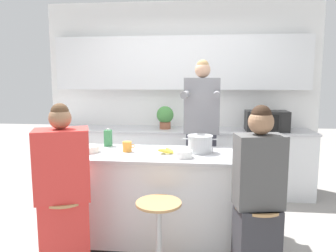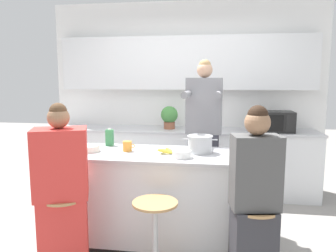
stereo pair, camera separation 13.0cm
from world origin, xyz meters
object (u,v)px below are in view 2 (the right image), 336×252
fruit_bowl (88,148)px  bar_stool_leftmost (65,232)px  microwave (272,121)px  potted_plant (169,116)px  person_wrapped_blanket (62,194)px  juice_carton (110,137)px  coffee_cup_near (127,146)px  banana_bunch (166,151)px  kitchen_island (167,198)px  bar_stool_center (155,238)px  bar_stool_rightmost (254,245)px  cooking_pot (200,144)px  person_cooking (204,142)px  person_seated_near (254,207)px

fruit_bowl → bar_stool_leftmost: bearing=-89.8°
microwave → potted_plant: (-1.38, 0.04, 0.04)m
person_wrapped_blanket → juice_carton: bearing=61.8°
coffee_cup_near → potted_plant: (0.20, 1.46, 0.13)m
banana_bunch → microwave: bearing=51.1°
kitchen_island → bar_stool_center: (0.00, -0.61, -0.11)m
juice_carton → bar_stool_center: bearing=-53.1°
kitchen_island → person_wrapped_blanket: size_ratio=1.35×
microwave → coffee_cup_near: bearing=-137.9°
banana_bunch → potted_plant: bearing=97.1°
bar_stool_rightmost → fruit_bowl: fruit_bowl is taller
person_wrapped_blanket → cooking_pot: size_ratio=4.28×
microwave → bar_stool_leftmost: bearing=-133.5°
kitchen_island → coffee_cup_near: (-0.39, 0.02, 0.49)m
kitchen_island → bar_stool_leftmost: 0.98m
bar_stool_rightmost → fruit_bowl: 1.73m
fruit_bowl → bar_stool_center: bearing=-36.4°
bar_stool_leftmost → person_cooking: size_ratio=0.36×
bar_stool_leftmost → coffee_cup_near: (0.37, 0.63, 0.60)m
kitchen_island → potted_plant: 1.62m
person_seated_near → banana_bunch: 1.00m
kitchen_island → coffee_cup_near: bearing=177.2°
person_seated_near → fruit_bowl: (-1.52, 0.58, 0.28)m
cooking_pot → potted_plant: potted_plant is taller
person_seated_near → microwave: size_ratio=2.56×
person_wrapped_blanket → cooking_pot: person_wrapped_blanket is taller
bar_stool_center → person_cooking: 1.38m
bar_stool_center → juice_carton: juice_carton is taller
person_seated_near → fruit_bowl: person_seated_near is taller
kitchen_island → person_cooking: 0.82m
kitchen_island → juice_carton: 0.88m
person_seated_near → coffee_cup_near: person_seated_near is taller
bar_stool_rightmost → person_seated_near: bearing=-119.8°
person_wrapped_blanket → juice_carton: size_ratio=7.63×
potted_plant → person_wrapped_blanket: bearing=-105.3°
person_seated_near → cooking_pot: person_seated_near is taller
person_wrapped_blanket → person_seated_near: 1.52m
coffee_cup_near → microwave: (1.58, 1.43, 0.09)m
bar_stool_leftmost → banana_bunch: bearing=37.3°
person_wrapped_blanket → cooking_pot: bearing=11.4°
coffee_cup_near → potted_plant: potted_plant is taller
kitchen_island → banana_bunch: size_ratio=10.29×
fruit_bowl → banana_bunch: (0.76, 0.02, -0.00)m
kitchen_island → bar_stool_center: kitchen_island is taller
bar_stool_rightmost → fruit_bowl: (-1.53, 0.55, 0.59)m
person_cooking → juice_carton: 1.04m
kitchen_island → bar_stool_rightmost: size_ratio=2.96×
person_wrapped_blanket → fruit_bowl: size_ratio=6.36×
bar_stool_center → microwave: bearing=60.0°
bar_stool_center → kitchen_island: bearing=90.0°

